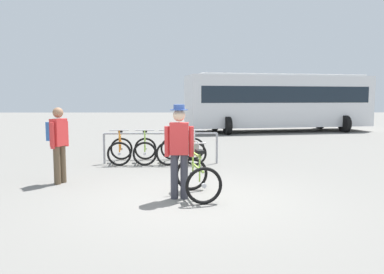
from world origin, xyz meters
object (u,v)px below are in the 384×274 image
object	(u,v)px
racked_bike_orange	(120,150)
pedestrian_with_backpack	(58,140)
person_with_featured_bike	(179,147)
racked_bike_white	(194,150)
featured_bicycle	(196,170)
bus_distant	(278,99)
racked_bike_lime	(145,150)
racked_bike_yellow	(170,150)

from	to	relation	value
racked_bike_orange	pedestrian_with_backpack	distance (m)	2.78
person_with_featured_bike	racked_bike_white	bearing A→B (deg)	85.17
person_with_featured_bike	pedestrian_with_backpack	size ratio (longest dim) A/B	1.05
racked_bike_white	featured_bicycle	xyz separation A→B (m)	(-0.02, -3.64, 0.12)
person_with_featured_bike	bus_distant	xyz separation A→B (m)	(5.06, 13.81, 0.79)
pedestrian_with_backpack	racked_bike_white	bearing A→B (deg)	41.53
racked_bike_orange	bus_distant	bearing A→B (deg)	55.55
racked_bike_lime	racked_bike_yellow	size ratio (longest dim) A/B	1.02
racked_bike_lime	bus_distant	xyz separation A→B (m)	(6.14, 9.95, 1.37)
featured_bicycle	pedestrian_with_backpack	xyz separation A→B (m)	(-2.93, 1.03, 0.45)
racked_bike_orange	racked_bike_yellow	size ratio (longest dim) A/B	1.03
racked_bike_orange	racked_bike_lime	xyz separation A→B (m)	(0.70, 0.01, -0.00)
racked_bike_orange	racked_bike_white	bearing A→B (deg)	1.04
featured_bicycle	person_with_featured_bike	distance (m)	0.61
racked_bike_orange	featured_bicycle	xyz separation A→B (m)	(2.08, -3.61, 0.12)
racked_bike_yellow	featured_bicycle	size ratio (longest dim) A/B	0.90
bus_distant	racked_bike_lime	bearing A→B (deg)	-121.65
pedestrian_with_backpack	bus_distant	bearing A→B (deg)	58.49
pedestrian_with_backpack	bus_distant	world-z (taller)	bus_distant
racked_bike_white	bus_distant	distance (m)	11.08
person_with_featured_bike	pedestrian_with_backpack	xyz separation A→B (m)	(-2.63, 1.27, -0.01)
racked_bike_lime	racked_bike_yellow	distance (m)	0.70
racked_bike_yellow	racked_bike_white	world-z (taller)	same
featured_bicycle	racked_bike_yellow	bearing A→B (deg)	100.60
racked_bike_white	bus_distant	world-z (taller)	bus_distant
racked_bike_lime	person_with_featured_bike	distance (m)	4.05
racked_bike_orange	bus_distant	world-z (taller)	bus_distant
racked_bike_yellow	racked_bike_lime	bearing A→B (deg)	-178.96
racked_bike_white	person_with_featured_bike	world-z (taller)	person_with_featured_bike
racked_bike_yellow	racked_bike_white	bearing A→B (deg)	1.04
racked_bike_lime	pedestrian_with_backpack	world-z (taller)	pedestrian_with_backpack
pedestrian_with_backpack	bus_distant	size ratio (longest dim) A/B	0.16
racked_bike_orange	person_with_featured_bike	xyz separation A→B (m)	(1.77, -3.85, 0.58)
pedestrian_with_backpack	featured_bicycle	bearing A→B (deg)	-19.29
racked_bike_white	bus_distant	bearing A→B (deg)	64.50
racked_bike_yellow	bus_distant	world-z (taller)	bus_distant
racked_bike_white	racked_bike_lime	bearing A→B (deg)	-178.96
racked_bike_orange	bus_distant	xyz separation A→B (m)	(6.84, 9.97, 1.37)
racked_bike_lime	featured_bicycle	size ratio (longest dim) A/B	0.92
bus_distant	featured_bicycle	bearing A→B (deg)	-109.32
racked_bike_orange	featured_bicycle	distance (m)	4.16
racked_bike_yellow	featured_bicycle	bearing A→B (deg)	-79.40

